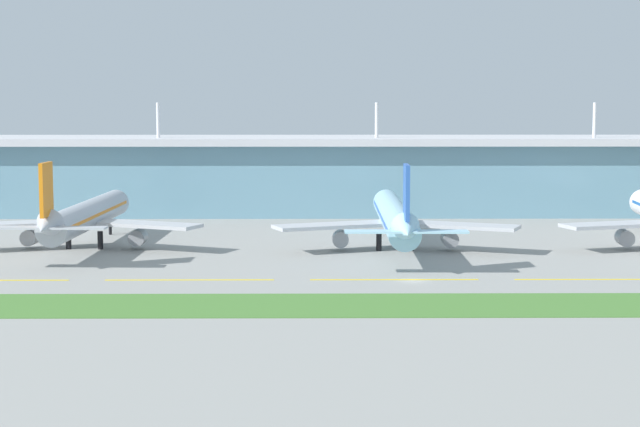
# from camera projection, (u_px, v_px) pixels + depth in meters

# --- Properties ---
(ground_plane) EXTENTS (600.00, 600.00, 0.00)m
(ground_plane) POSITION_uv_depth(u_px,v_px,m) (413.00, 281.00, 174.46)
(ground_plane) COLOR gray
(terminal_building) EXTENTS (288.00, 34.00, 29.04)m
(terminal_building) POSITION_uv_depth(u_px,v_px,m) (375.00, 174.00, 278.12)
(terminal_building) COLOR #6693A8
(terminal_building) RESTS_ON ground
(airliner_near_middle) EXTENTS (48.77, 63.89, 18.90)m
(airliner_near_middle) POSITION_uv_depth(u_px,v_px,m) (86.00, 216.00, 212.32)
(airliner_near_middle) COLOR #ADB2BC
(airliner_near_middle) RESTS_ON ground
(airliner_center) EXTENTS (48.79, 70.16, 18.90)m
(airliner_center) POSITION_uv_depth(u_px,v_px,m) (395.00, 218.00, 210.05)
(airliner_center) COLOR #9ED1EA
(airliner_center) RESTS_ON ground
(taxiway_stripe_mid_west) EXTENTS (28.00, 0.70, 0.04)m
(taxiway_stripe_mid_west) POSITION_uv_depth(u_px,v_px,m) (190.00, 280.00, 175.32)
(taxiway_stripe_mid_west) COLOR yellow
(taxiway_stripe_mid_west) RESTS_ON ground
(taxiway_stripe_centre) EXTENTS (28.00, 0.70, 0.04)m
(taxiway_stripe_centre) POSITION_uv_depth(u_px,v_px,m) (394.00, 280.00, 175.60)
(taxiway_stripe_centre) COLOR yellow
(taxiway_stripe_centre) RESTS_ON ground
(taxiway_stripe_mid_east) EXTENTS (28.00, 0.70, 0.04)m
(taxiway_stripe_mid_east) POSITION_uv_depth(u_px,v_px,m) (598.00, 279.00, 175.89)
(taxiway_stripe_mid_east) COLOR yellow
(taxiway_stripe_mid_east) RESTS_ON ground
(grass_verge) EXTENTS (300.00, 18.00, 0.10)m
(grass_verge) POSITION_uv_depth(u_px,v_px,m) (427.00, 305.00, 153.80)
(grass_verge) COLOR #477A33
(grass_verge) RESTS_ON ground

